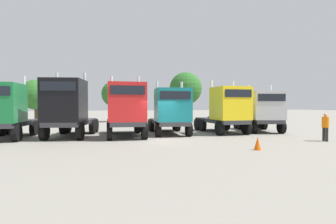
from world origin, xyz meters
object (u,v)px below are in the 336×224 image
object	(u,v)px
semi_truck_red	(126,109)
semi_truck_green	(4,110)
semi_truck_silver	(262,111)
semi_truck_black	(67,108)
semi_truck_teal	(171,111)
semi_truck_yellow	(227,109)
visitor_in_hivis	(325,125)
traffic_cone_near	(258,143)

from	to	relation	value
semi_truck_red	semi_truck_green	bearing A→B (deg)	-93.55
semi_truck_silver	semi_truck_black	bearing A→B (deg)	-76.69
semi_truck_green	semi_truck_teal	distance (m)	11.03
semi_truck_red	semi_truck_yellow	xyz separation A→B (m)	(7.87, 0.49, -0.05)
semi_truck_red	visitor_in_hivis	bearing A→B (deg)	69.11
semi_truck_teal	semi_truck_silver	distance (m)	7.81
traffic_cone_near	semi_truck_black	bearing A→B (deg)	141.07
visitor_in_hivis	semi_truck_yellow	bearing A→B (deg)	133.46
semi_truck_black	semi_truck_red	distance (m)	3.89
semi_truck_teal	semi_truck_green	bearing A→B (deg)	-84.98
semi_truck_teal	semi_truck_silver	xyz separation A→B (m)	(7.81, -0.05, -0.01)
semi_truck_yellow	visitor_in_hivis	xyz separation A→B (m)	(3.69, -5.66, -0.88)
semi_truck_red	semi_truck_teal	distance (m)	3.48
semi_truck_green	semi_truck_teal	world-z (taller)	semi_truck_green
semi_truck_green	visitor_in_hivis	size ratio (longest dim) A/B	3.47
semi_truck_black	semi_truck_yellow	bearing A→B (deg)	100.26
semi_truck_yellow	traffic_cone_near	world-z (taller)	semi_truck_yellow
semi_truck_yellow	semi_truck_teal	bearing A→B (deg)	-92.54
semi_truck_yellow	semi_truck_silver	xyz separation A→B (m)	(3.34, 0.22, -0.15)
semi_truck_green	semi_truck_silver	size ratio (longest dim) A/B	0.96
semi_truck_black	semi_truck_green	bearing A→B (deg)	-80.45
semi_truck_yellow	traffic_cone_near	distance (m)	7.84
semi_truck_teal	semi_truck_silver	bearing A→B (deg)	95.40
semi_truck_black	visitor_in_hivis	world-z (taller)	semi_truck_black
semi_truck_red	semi_truck_yellow	size ratio (longest dim) A/B	1.12
semi_truck_yellow	traffic_cone_near	xyz separation A→B (m)	(-2.23, -7.36, -1.56)
semi_truck_black	semi_truck_yellow	size ratio (longest dim) A/B	1.13
semi_truck_black	traffic_cone_near	bearing A→B (deg)	62.67
semi_truck_teal	semi_truck_yellow	size ratio (longest dim) A/B	1.11
traffic_cone_near	semi_truck_green	bearing A→B (deg)	149.65
semi_truck_teal	traffic_cone_near	world-z (taller)	semi_truck_teal
semi_truck_red	semi_truck_silver	world-z (taller)	semi_truck_red
semi_truck_black	semi_truck_red	bearing A→B (deg)	90.22
semi_truck_teal	traffic_cone_near	xyz separation A→B (m)	(2.25, -7.62, -1.42)
semi_truck_green	traffic_cone_near	distance (m)	15.46
semi_truck_red	traffic_cone_near	bearing A→B (deg)	42.61
semi_truck_teal	semi_truck_silver	size ratio (longest dim) A/B	1.03
semi_truck_yellow	semi_truck_green	bearing A→B (deg)	-90.65
semi_truck_red	traffic_cone_near	size ratio (longest dim) A/B	9.84
semi_truck_teal	semi_truck_yellow	bearing A→B (deg)	92.36
semi_truck_teal	traffic_cone_near	distance (m)	8.07
visitor_in_hivis	semi_truck_black	bearing A→B (deg)	169.27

